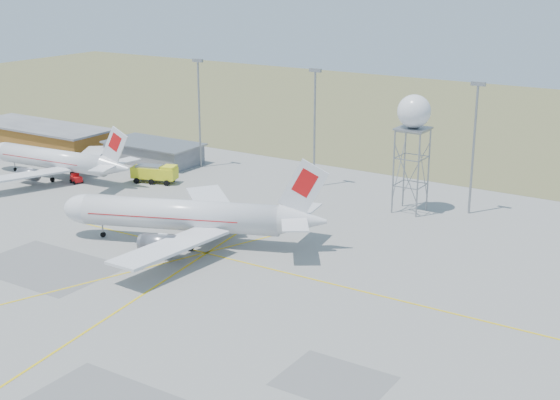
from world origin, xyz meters
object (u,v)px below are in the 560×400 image
Objects in this scene: airliner_far at (56,160)px; airliner_main at (186,216)px; fire_truck at (156,174)px; baggage_tug at (76,179)px; radar_tower at (412,147)px.

airliner_main is at bearing 156.78° from airliner_far.
airliner_main is 4.27× the size of fire_truck.
radar_tower is at bearing 34.34° from baggage_tug.
airliner_far is 64.35m from radar_tower.
airliner_far is at bearing -174.74° from fire_truck.
baggage_tug is (-11.76, -7.77, -0.92)m from fire_truck.
radar_tower is 7.34× the size of baggage_tug.
airliner_main is at bearing -58.48° from fire_truck.
fire_truck is (-24.34, 21.20, -2.39)m from airliner_main.
radar_tower reaches higher than airliner_main.
radar_tower reaches higher than fire_truck.
airliner_far is 3.74× the size of fire_truck.
fire_truck is at bearing -62.79° from airliner_main.
radar_tower is 59.58m from baggage_tug.
baggage_tug is (-36.10, 13.44, -3.31)m from airliner_main.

